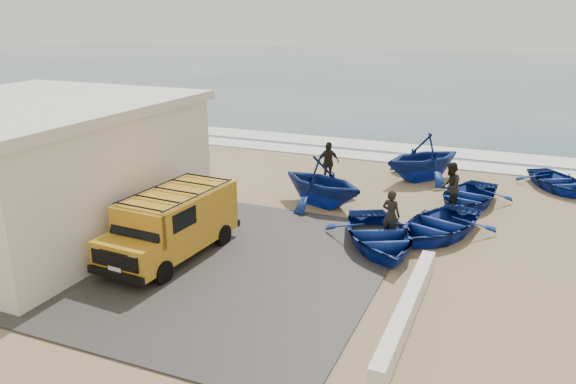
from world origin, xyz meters
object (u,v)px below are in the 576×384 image
(boat_near_right, at_px, (439,224))
(boat_far_right, at_px, (558,181))
(boat_mid_right, at_px, (468,196))
(fisherman_back, at_px, (328,163))
(boat_near_left, at_px, (379,235))
(building, at_px, (30,168))
(parapet, at_px, (407,309))
(boat_mid_left, at_px, (322,181))
(boat_far_left, at_px, (423,157))
(fisherman_front, at_px, (391,215))
(fisherman_middle, at_px, (450,187))
(van, at_px, (173,222))

(boat_near_right, distance_m, boat_far_right, 7.93)
(boat_mid_right, distance_m, fisherman_back, 5.89)
(boat_near_left, xyz_separation_m, fisherman_back, (-3.70, 5.99, 0.47))
(building, height_order, parapet, building)
(boat_mid_left, distance_m, boat_far_right, 9.99)
(boat_near_left, height_order, fisherman_back, fisherman_back)
(boat_far_left, xyz_separation_m, boat_far_right, (5.39, 0.65, -0.66))
(boat_mid_left, height_order, fisherman_front, boat_mid_left)
(building, bearing_deg, boat_near_right, 20.54)
(parapet, relative_size, boat_mid_right, 1.59)
(boat_near_left, relative_size, fisherman_back, 2.29)
(fisherman_middle, bearing_deg, boat_mid_left, -73.86)
(boat_mid_right, bearing_deg, fisherman_back, -174.62)
(boat_near_left, relative_size, boat_mid_right, 1.08)
(boat_near_left, relative_size, fisherman_middle, 2.24)
(building, xyz_separation_m, boat_far_left, (10.74, 10.99, -1.15))
(boat_near_left, bearing_deg, van, -178.98)
(van, bearing_deg, boat_near_right, 37.21)
(boat_near_right, height_order, boat_mid_left, boat_mid_left)
(building, height_order, van, building)
(boat_far_left, bearing_deg, fisherman_back, -112.07)
(boat_near_right, distance_m, boat_mid_left, 4.80)
(van, distance_m, fisherman_middle, 10.08)
(boat_near_right, bearing_deg, boat_mid_left, -177.76)
(van, bearing_deg, building, -176.21)
(van, bearing_deg, boat_mid_right, 50.73)
(boat_far_left, bearing_deg, van, -77.76)
(boat_near_left, relative_size, boat_near_right, 1.04)
(building, relative_size, boat_near_right, 2.39)
(building, distance_m, boat_far_left, 15.41)
(boat_near_left, bearing_deg, fisherman_middle, 43.25)
(boat_mid_left, distance_m, fisherman_front, 3.93)
(parapet, height_order, fisherman_middle, fisherman_middle)
(van, xyz_separation_m, boat_mid_right, (7.56, 8.10, -0.69))
(boat_near_right, distance_m, boat_far_left, 6.58)
(boat_far_right, relative_size, fisherman_front, 2.08)
(boat_far_right, bearing_deg, boat_near_right, -146.62)
(boat_mid_right, distance_m, boat_far_left, 3.67)
(fisherman_middle, bearing_deg, boat_near_left, -18.08)
(van, xyz_separation_m, boat_far_left, (5.37, 10.98, -0.06))
(van, relative_size, boat_near_left, 1.17)
(fisherman_back, bearing_deg, boat_far_right, -29.73)
(van, distance_m, boat_far_right, 15.87)
(boat_near_left, distance_m, boat_mid_right, 5.58)
(building, xyz_separation_m, fisherman_front, (11.00, 3.73, -1.34))
(boat_mid_right, relative_size, boat_far_left, 0.98)
(building, distance_m, fisherman_back, 11.49)
(parapet, xyz_separation_m, van, (-7.13, 1.00, 0.80))
(building, bearing_deg, boat_far_right, 35.80)
(building, distance_m, fisherman_front, 11.69)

